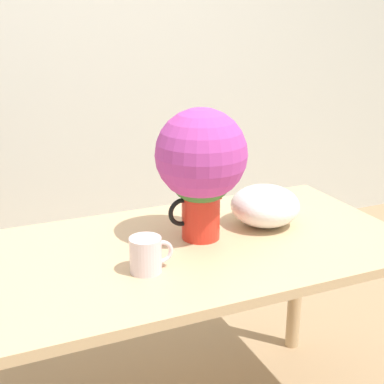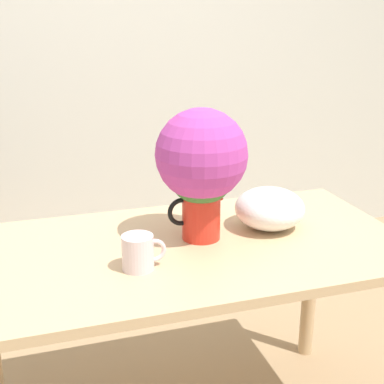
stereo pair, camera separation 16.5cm
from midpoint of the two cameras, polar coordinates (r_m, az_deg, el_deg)
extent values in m
cube|color=silver|center=(3.10, -13.97, 15.90)|extent=(8.00, 0.05, 2.60)
cube|color=tan|center=(1.67, -3.26, -6.21)|extent=(1.40, 0.74, 0.03)
cylinder|color=tan|center=(2.34, 9.10, -8.75)|extent=(0.06, 0.06, 0.70)
cylinder|color=red|center=(1.69, -1.86, -2.18)|extent=(0.12, 0.12, 0.18)
cone|color=red|center=(1.69, -0.25, 0.03)|extent=(0.04, 0.04, 0.04)
torus|color=black|center=(1.66, -3.90, -2.20)|extent=(0.09, 0.01, 0.09)
sphere|color=#3D7033|center=(1.64, -1.91, 2.32)|extent=(0.21, 0.21, 0.21)
sphere|color=#B23D99|center=(1.63, -1.92, 4.01)|extent=(0.29, 0.29, 0.29)
cylinder|color=silver|center=(1.50, -8.16, -6.72)|extent=(0.09, 0.09, 0.10)
torus|color=silver|center=(1.51, -6.43, -6.44)|extent=(0.07, 0.01, 0.07)
ellipsoid|color=white|center=(1.81, 5.22, -1.50)|extent=(0.23, 0.23, 0.14)
camera|label=1|loc=(0.08, -92.86, -0.96)|focal=50.00mm
camera|label=2|loc=(0.08, 87.14, 0.96)|focal=50.00mm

